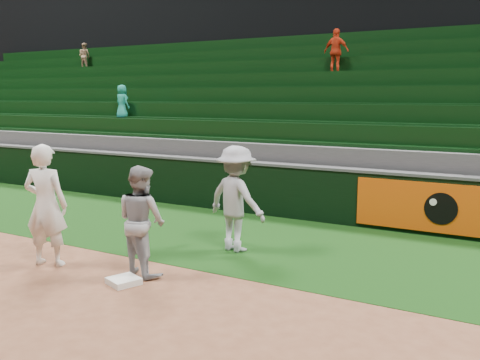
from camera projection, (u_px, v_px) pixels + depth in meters
name	position (u px, v px, depth m)	size (l,w,h in m)	color
ground	(144.00, 283.00, 8.07)	(70.00, 70.00, 0.00)	brown
foul_grass	(242.00, 238.00, 10.64)	(36.00, 4.20, 0.01)	black
upper_deck	(415.00, 18.00, 22.09)	(40.00, 12.00, 12.00)	black
first_base	(124.00, 281.00, 8.05)	(0.42, 0.42, 0.09)	white
first_baseman	(46.00, 205.00, 8.82)	(0.74, 0.49, 2.04)	white
baserunner	(142.00, 220.00, 8.38)	(0.85, 0.66, 1.74)	gray
base_coach	(236.00, 199.00, 9.65)	(1.24, 0.71, 1.92)	#9A9DA7
field_wall	(290.00, 190.00, 12.41)	(36.00, 0.45, 1.25)	black
stadium_seating	(344.00, 135.00, 15.49)	(36.00, 5.95, 4.95)	#3C3C3E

